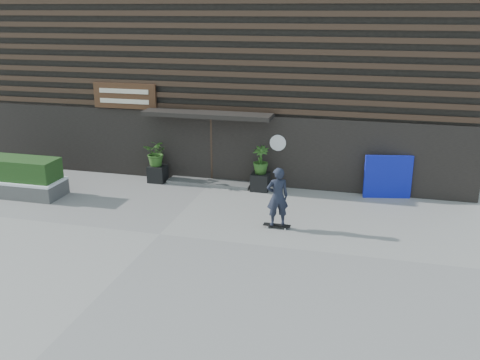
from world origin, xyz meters
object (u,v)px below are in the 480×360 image
(blue_tarp, at_px, (388,177))
(skateboarder, at_px, (278,197))
(planter_pot_right, at_px, (260,182))
(raised_bed, at_px, (13,187))
(planter_pot_left, at_px, (158,174))

(blue_tarp, height_order, skateboarder, skateboarder)
(planter_pot_right, height_order, blue_tarp, blue_tarp)
(raised_bed, relative_size, blue_tarp, 2.27)
(blue_tarp, relative_size, skateboarder, 0.85)
(raised_bed, relative_size, skateboarder, 1.94)
(planter_pot_left, height_order, planter_pot_right, same)
(planter_pot_right, xyz_separation_m, skateboarder, (1.18, -3.13, 0.64))
(planter_pot_left, relative_size, raised_bed, 0.17)
(planter_pot_left, relative_size, blue_tarp, 0.39)
(planter_pot_right, relative_size, skateboarder, 0.33)
(planter_pot_right, relative_size, raised_bed, 0.17)
(planter_pot_right, bearing_deg, blue_tarp, 4.06)
(planter_pot_left, bearing_deg, planter_pot_right, 0.00)
(planter_pot_left, bearing_deg, raised_bed, -149.36)
(planter_pot_left, distance_m, planter_pot_right, 3.80)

